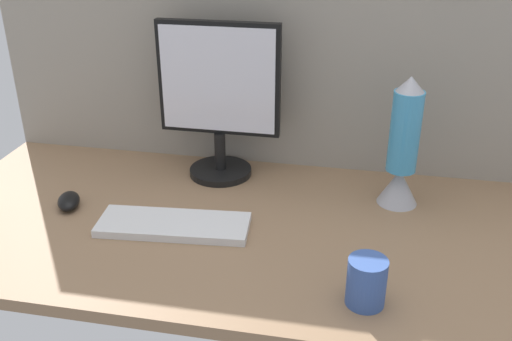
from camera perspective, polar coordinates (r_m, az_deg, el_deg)
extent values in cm
cube|color=#8C6B4C|center=(145.78, 2.14, -5.77)|extent=(180.00, 80.00, 3.00)
cube|color=gray|center=(165.57, 4.51, 12.58)|extent=(180.00, 5.00, 73.89)
cylinder|color=black|center=(169.44, -3.51, -0.05)|extent=(18.00, 18.00, 1.80)
cylinder|color=black|center=(166.73, -3.57, 1.92)|extent=(3.20, 3.20, 11.00)
cube|color=black|center=(160.18, -3.69, 9.01)|extent=(34.12, 2.40, 31.39)
cube|color=silver|center=(158.89, -3.81, 8.86)|extent=(31.72, 0.60, 28.99)
cube|color=silver|center=(143.95, -8.13, -5.33)|extent=(38.00, 16.22, 2.00)
ellipsoid|color=black|center=(159.23, -17.99, -2.88)|extent=(8.86, 11.01, 3.40)
cylinder|color=#38569E|center=(118.68, 10.84, -10.74)|extent=(7.95, 7.95, 10.31)
cone|color=#A5A5AD|center=(156.70, 13.86, -1.51)|extent=(10.60, 10.60, 9.64)
cylinder|color=#3F99CC|center=(150.39, 14.48, 3.71)|extent=(7.71, 7.71, 21.20)
cone|color=#A5A5AD|center=(146.26, 15.02, 8.25)|extent=(6.94, 6.94, 3.86)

